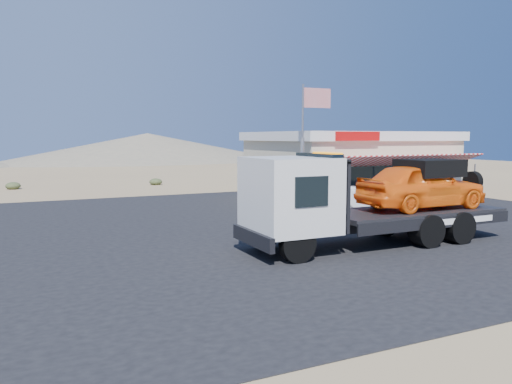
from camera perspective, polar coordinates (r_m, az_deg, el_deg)
ground at (r=17.35m, az=-0.59°, el=-5.75°), size 120.00×120.00×0.00m
asphalt_lot at (r=20.85m, az=0.95°, el=-3.68°), size 32.00×24.00×0.02m
tow_truck at (r=17.10m, az=13.12°, el=-0.39°), size 9.34×2.77×3.12m
white_sedan at (r=23.28m, az=12.60°, el=-1.09°), size 4.32×2.49×1.35m
jerky_store at (r=30.11m, az=10.48°, el=3.08°), size 10.40×9.97×3.90m
flagpole at (r=23.26m, az=5.84°, el=6.62°), size 1.55×0.10×6.00m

